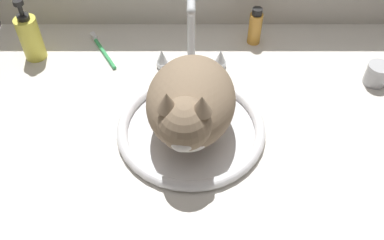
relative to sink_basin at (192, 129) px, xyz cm
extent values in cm
cube|color=silver|center=(5.34, 0.11, -2.58)|extent=(123.52, 83.74, 3.00)
torus|color=white|center=(0.00, 0.00, 0.15)|extent=(33.81, 33.81, 2.46)
cylinder|color=white|center=(0.00, 0.00, -0.78)|extent=(30.13, 30.13, 0.60)
cylinder|color=silver|center=(0.00, 22.90, -0.17)|extent=(4.00, 4.00, 1.81)
cylinder|color=silver|center=(0.00, 22.90, 10.55)|extent=(2.00, 2.00, 19.63)
cylinder|color=silver|center=(0.00, 19.51, 20.36)|extent=(2.00, 6.76, 2.00)
sphere|color=silver|center=(0.00, 16.13, 20.36)|extent=(2.10, 2.10, 2.10)
cylinder|color=silver|center=(-7.65, 22.90, -0.28)|extent=(3.20, 3.20, 1.60)
cone|color=silver|center=(-7.65, 22.90, 2.34)|extent=(2.88, 2.88, 3.64)
cylinder|color=silver|center=(7.65, 22.90, -0.28)|extent=(3.20, 3.20, 1.60)
cone|color=silver|center=(7.65, 22.90, 2.34)|extent=(2.88, 2.88, 3.64)
ellipsoid|color=#8C755B|center=(0.00, 0.00, 8.96)|extent=(21.77, 26.48, 15.16)
sphere|color=#8C755B|center=(-1.19, -9.67, 12.55)|extent=(10.56, 10.56, 10.56)
cone|color=#8C755B|center=(1.95, -10.05, 18.23)|extent=(4.01, 4.01, 3.96)
cone|color=#8C755B|center=(-4.34, -9.28, 18.23)|extent=(4.01, 4.01, 3.96)
ellipsoid|color=silver|center=(-1.68, -13.60, 11.49)|extent=(4.79, 3.69, 3.38)
ellipsoid|color=silver|center=(-1.04, -8.46, 8.20)|extent=(11.17, 8.04, 8.34)
cylinder|color=#8C755B|center=(1.66, 13.46, 2.98)|extent=(4.41, 10.39, 3.20)
cylinder|color=#E5DB4C|center=(-42.16, 27.07, 4.89)|extent=(5.65, 5.65, 11.94)
cylinder|color=black|center=(-42.16, 27.07, 11.46)|extent=(3.11, 3.11, 1.20)
cylinder|color=black|center=(-42.16, 27.07, 13.56)|extent=(1.13, 1.13, 3.00)
cylinder|color=black|center=(-42.16, 27.07, 15.66)|extent=(2.54, 2.54, 1.20)
cylinder|color=#B2B5BA|center=(46.60, 16.55, 1.24)|extent=(5.50, 5.50, 4.63)
cylinder|color=silver|center=(46.60, 16.55, 4.05)|extent=(5.61, 5.61, 1.00)
cylinder|color=gold|center=(17.55, 33.50, 3.42)|extent=(3.63, 3.63, 9.00)
cylinder|color=black|center=(17.55, 33.50, 8.83)|extent=(2.72, 2.72, 1.80)
cylinder|color=#3FB266|center=(-23.59, 27.60, -0.58)|extent=(7.74, 12.49, 1.00)
cube|color=white|center=(-27.67, 34.72, 0.02)|extent=(2.33, 2.85, 1.20)
camera|label=1|loc=(0.20, -61.96, 71.55)|focal=38.95mm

